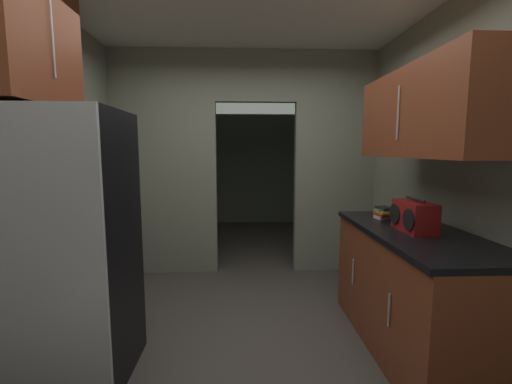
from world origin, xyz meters
name	(u,v)px	position (x,y,z in m)	size (l,w,h in m)	color
ground	(248,352)	(0.00, 0.00, 0.00)	(20.00, 20.00, 0.00)	#47423D
kitchen_overhead_slab	(246,1)	(0.00, 0.53, 2.72)	(3.58, 7.56, 0.06)	silver
kitchen_partition	(241,156)	(-0.04, 1.78, 1.44)	(3.18, 0.12, 2.69)	gray
adjoining_room_shell	(244,159)	(0.00, 3.74, 1.34)	(3.18, 2.95, 2.69)	gray
kitchen_flank_right	(512,177)	(1.64, -0.36, 1.34)	(0.10, 4.28, 2.69)	gray
refrigerator	(66,248)	(-1.18, -0.20, 0.88)	(0.77, 0.73, 1.76)	black
lower_cabinet_run	(413,290)	(1.24, 0.00, 0.46)	(0.70, 1.61, 0.92)	brown
upper_cabinet_counterside	(423,113)	(1.24, 0.00, 1.77)	(0.36, 1.45, 0.63)	brown
upper_cabinet_fridgeside	(23,34)	(-1.41, -0.10, 2.23)	(0.36, 0.85, 0.88)	brown
boombox	(414,216)	(1.21, -0.02, 1.03)	(0.19, 0.37, 0.25)	maroon
book_stack	(384,213)	(1.18, 0.43, 0.98)	(0.14, 0.18, 0.10)	beige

